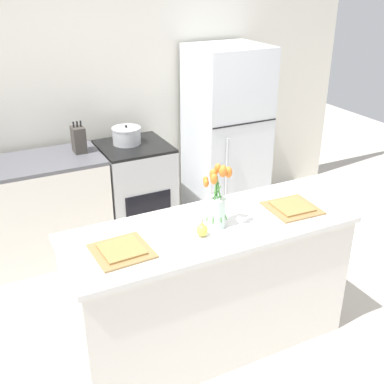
% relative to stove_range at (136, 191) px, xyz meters
% --- Properties ---
extents(ground_plane, '(10.00, 10.00, 0.00)m').
position_rel_stove_range_xyz_m(ground_plane, '(-0.10, -1.60, -0.45)').
color(ground_plane, beige).
extents(back_wall, '(5.20, 0.08, 2.70)m').
position_rel_stove_range_xyz_m(back_wall, '(-0.10, 0.40, 0.90)').
color(back_wall, silver).
rests_on(back_wall, ground_plane).
extents(kitchen_island, '(1.80, 0.66, 0.90)m').
position_rel_stove_range_xyz_m(kitchen_island, '(-0.10, -1.60, 0.00)').
color(kitchen_island, silver).
rests_on(kitchen_island, ground_plane).
extents(back_counter, '(1.68, 0.60, 0.90)m').
position_rel_stove_range_xyz_m(back_counter, '(-1.16, 0.00, 0.00)').
color(back_counter, silver).
rests_on(back_counter, ground_plane).
extents(stove_range, '(0.60, 0.61, 0.90)m').
position_rel_stove_range_xyz_m(stove_range, '(0.00, 0.00, 0.00)').
color(stove_range, '#B2B5B7').
rests_on(stove_range, ground_plane).
extents(refrigerator, '(0.68, 0.67, 1.69)m').
position_rel_stove_range_xyz_m(refrigerator, '(0.95, 0.00, 0.40)').
color(refrigerator, silver).
rests_on(refrigerator, ground_plane).
extents(flower_vase, '(0.16, 0.16, 0.42)m').
position_rel_stove_range_xyz_m(flower_vase, '(-0.07, -1.62, 0.61)').
color(flower_vase, silver).
rests_on(flower_vase, kitchen_island).
extents(pear_figurine, '(0.07, 0.07, 0.11)m').
position_rel_stove_range_xyz_m(pear_figurine, '(-0.20, -1.69, 0.50)').
color(pear_figurine, '#E5CC4C').
rests_on(pear_figurine, kitchen_island).
extents(plate_setting_left, '(0.32, 0.32, 0.02)m').
position_rel_stove_range_xyz_m(plate_setting_left, '(-0.68, -1.64, 0.46)').
color(plate_setting_left, olive).
rests_on(plate_setting_left, kitchen_island).
extents(plate_setting_right, '(0.32, 0.32, 0.02)m').
position_rel_stove_range_xyz_m(plate_setting_right, '(0.48, -1.64, 0.46)').
color(plate_setting_right, olive).
rests_on(plate_setting_right, kitchen_island).
extents(cooking_pot, '(0.26, 0.26, 0.17)m').
position_rel_stove_range_xyz_m(cooking_pot, '(-0.04, 0.06, 0.52)').
color(cooking_pot, '#B2B5B7').
rests_on(cooking_pot, stove_range).
extents(knife_block, '(0.10, 0.14, 0.27)m').
position_rel_stove_range_xyz_m(knife_block, '(-0.47, 0.04, 0.56)').
color(knife_block, '#3D3833').
rests_on(knife_block, back_counter).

